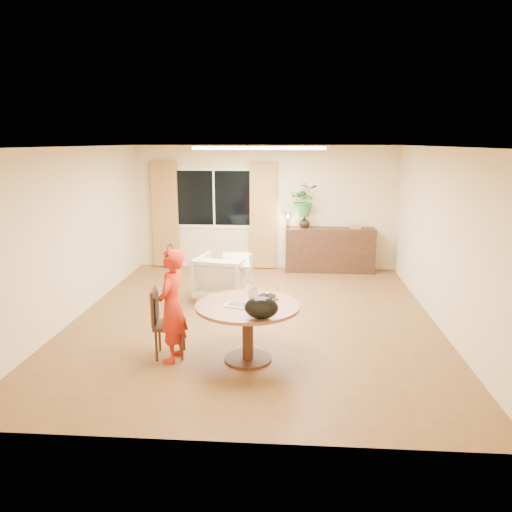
{
  "coord_description": "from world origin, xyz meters",
  "views": [
    {
      "loc": [
        0.57,
        -7.27,
        2.67
      ],
      "look_at": [
        0.05,
        -0.2,
        1.04
      ],
      "focal_mm": 35.0,
      "sensor_mm": 36.0,
      "label": 1
    }
  ],
  "objects_px": {
    "dining_table": "(248,316)",
    "armchair": "(223,277)",
    "sideboard": "(330,250)",
    "dining_chair": "(170,323)",
    "child": "(172,306)"
  },
  "relations": [
    {
      "from": "dining_table",
      "to": "armchair",
      "type": "height_order",
      "value": "armchair"
    },
    {
      "from": "sideboard",
      "to": "dining_chair",
      "type": "bearing_deg",
      "value": -117.57
    },
    {
      "from": "sideboard",
      "to": "child",
      "type": "bearing_deg",
      "value": -116.27
    },
    {
      "from": "dining_table",
      "to": "dining_chair",
      "type": "xyz_separation_m",
      "value": [
        -1.0,
        0.06,
        -0.13
      ]
    },
    {
      "from": "dining_chair",
      "to": "child",
      "type": "distance_m",
      "value": 0.3
    },
    {
      "from": "dining_table",
      "to": "sideboard",
      "type": "height_order",
      "value": "sideboard"
    },
    {
      "from": "dining_chair",
      "to": "sideboard",
      "type": "distance_m",
      "value": 5.01
    },
    {
      "from": "child",
      "to": "sideboard",
      "type": "bearing_deg",
      "value": 161.73
    },
    {
      "from": "armchair",
      "to": "sideboard",
      "type": "xyz_separation_m",
      "value": [
        1.98,
        2.03,
        0.07
      ]
    },
    {
      "from": "dining_chair",
      "to": "armchair",
      "type": "height_order",
      "value": "dining_chair"
    },
    {
      "from": "dining_table",
      "to": "child",
      "type": "height_order",
      "value": "child"
    },
    {
      "from": "armchair",
      "to": "dining_chair",
      "type": "bearing_deg",
      "value": 94.06
    },
    {
      "from": "dining_table",
      "to": "sideboard",
      "type": "bearing_deg",
      "value": 73.63
    },
    {
      "from": "dining_table",
      "to": "sideboard",
      "type": "xyz_separation_m",
      "value": [
        1.32,
        4.5,
        -0.12
      ]
    },
    {
      "from": "child",
      "to": "sideboard",
      "type": "relative_size",
      "value": 0.77
    }
  ]
}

